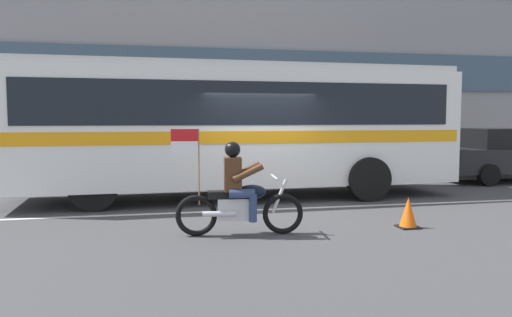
{
  "coord_description": "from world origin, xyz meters",
  "views": [
    {
      "loc": [
        -2.46,
        -11.0,
        1.95
      ],
      "look_at": [
        -0.3,
        -0.84,
        1.12
      ],
      "focal_mm": 35.48,
      "sensor_mm": 36.0,
      "label": 1
    }
  ],
  "objects_px": {
    "transit_bus": "(238,121)",
    "motorcycle_with_rider": "(238,196)",
    "fire_hydrant": "(179,167)",
    "traffic_cone": "(408,213)",
    "parked_hatchback_downstreet": "(512,154)"
  },
  "relations": [
    {
      "from": "motorcycle_with_rider",
      "to": "traffic_cone",
      "type": "height_order",
      "value": "motorcycle_with_rider"
    },
    {
      "from": "parked_hatchback_downstreet",
      "to": "fire_hydrant",
      "type": "bearing_deg",
      "value": 172.44
    },
    {
      "from": "parked_hatchback_downstreet",
      "to": "traffic_cone",
      "type": "xyz_separation_m",
      "value": [
        -6.49,
        -5.45,
        -0.59
      ]
    },
    {
      "from": "transit_bus",
      "to": "motorcycle_with_rider",
      "type": "xyz_separation_m",
      "value": [
        -0.69,
        -3.99,
        -1.22
      ]
    },
    {
      "from": "parked_hatchback_downstreet",
      "to": "traffic_cone",
      "type": "bearing_deg",
      "value": -139.95
    },
    {
      "from": "transit_bus",
      "to": "motorcycle_with_rider",
      "type": "distance_m",
      "value": 4.22
    },
    {
      "from": "transit_bus",
      "to": "motorcycle_with_rider",
      "type": "bearing_deg",
      "value": -99.83
    },
    {
      "from": "transit_bus",
      "to": "motorcycle_with_rider",
      "type": "relative_size",
      "value": 4.89
    },
    {
      "from": "transit_bus",
      "to": "traffic_cone",
      "type": "bearing_deg",
      "value": -59.77
    },
    {
      "from": "motorcycle_with_rider",
      "to": "parked_hatchback_downstreet",
      "type": "relative_size",
      "value": 0.45
    },
    {
      "from": "motorcycle_with_rider",
      "to": "parked_hatchback_downstreet",
      "type": "bearing_deg",
      "value": 29.39
    },
    {
      "from": "motorcycle_with_rider",
      "to": "fire_hydrant",
      "type": "xyz_separation_m",
      "value": [
        -0.59,
        6.72,
        -0.15
      ]
    },
    {
      "from": "transit_bus",
      "to": "fire_hydrant",
      "type": "xyz_separation_m",
      "value": [
        -1.28,
        2.73,
        -1.36
      ]
    },
    {
      "from": "transit_bus",
      "to": "traffic_cone",
      "type": "distance_m",
      "value": 4.97
    },
    {
      "from": "transit_bus",
      "to": "parked_hatchback_downstreet",
      "type": "bearing_deg",
      "value": 8.92
    }
  ]
}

